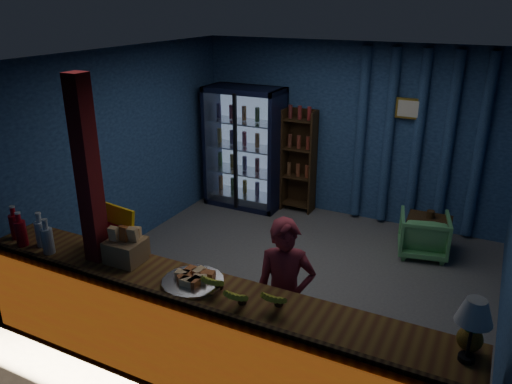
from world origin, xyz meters
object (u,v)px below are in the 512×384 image
shopkeeper (285,296)px  green_chair (424,234)px  table_lamp (475,314)px  pastry_tray (193,280)px

shopkeeper → green_chair: bearing=51.8°
table_lamp → pastry_tray: bearing=-179.8°
shopkeeper → table_lamp: (1.49, -0.48, 0.59)m
pastry_tray → table_lamp: (2.10, 0.01, 0.33)m
shopkeeper → pastry_tray: size_ratio=2.80×
green_chair → table_lamp: 3.47m
shopkeeper → table_lamp: shopkeeper is taller
green_chair → pastry_tray: 3.59m
table_lamp → shopkeeper: bearing=162.2°
table_lamp → green_chair: bearing=102.6°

